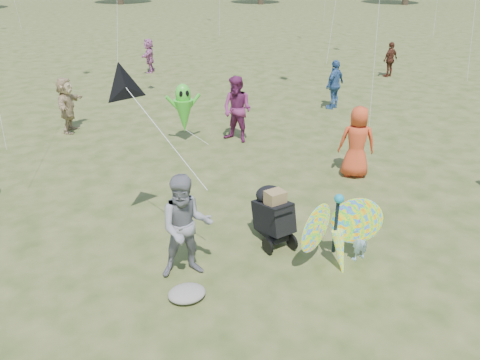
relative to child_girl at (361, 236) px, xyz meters
name	(u,v)px	position (x,y,z in m)	size (l,w,h in m)	color
ground	(278,271)	(-1.51, 0.10, -0.48)	(160.00, 160.00, 0.00)	#51592B
child_girl	(361,236)	(0.00, 0.00, 0.00)	(0.35, 0.23, 0.96)	#B4D9FF
adult_man	(186,227)	(-2.98, 0.53, 0.44)	(0.89, 0.69, 1.83)	gray
grey_bag	(187,293)	(-3.15, -0.12, -0.39)	(0.60, 0.49, 0.19)	gray
crowd_a	(357,142)	(1.78, 3.21, 0.40)	(0.86, 0.56, 1.77)	#D54622
crowd_c	(335,85)	(4.06, 8.58, 0.38)	(1.01, 0.42, 1.73)	#376098
crowd_d	(67,105)	(-4.94, 8.83, 0.37)	(1.58, 0.50, 1.71)	tan
crowd_e	(237,110)	(-0.24, 6.43, 0.48)	(0.93, 0.73, 1.92)	#77275A
crowd_h	(390,60)	(8.89, 12.32, 0.29)	(0.91, 0.38, 1.55)	#51281B
crowd_j	(149,56)	(-1.37, 16.61, 0.30)	(1.44, 0.46, 1.56)	#C16EA5
jogging_stroller	(273,212)	(-1.24, 1.06, 0.13)	(0.66, 1.11, 1.09)	black
butterfly_kite	(338,233)	(-0.51, -0.08, 0.20)	(1.74, 0.75, 1.61)	red
delta_kite_rig	(126,87)	(-3.61, 1.94, 2.46)	(1.49, 1.64, 1.88)	black
alien_kite	(184,110)	(-1.73, 6.79, 0.49)	(1.12, 0.69, 1.74)	green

